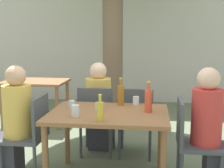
{
  "coord_description": "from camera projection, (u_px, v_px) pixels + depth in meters",
  "views": [
    {
      "loc": [
        0.44,
        -3.14,
        1.59
      ],
      "look_at": [
        0.0,
        0.3,
        1.02
      ],
      "focal_mm": 50.0,
      "sensor_mm": 36.0,
      "label": 1
    }
  ],
  "objects": [
    {
      "name": "amber_bottle_0",
      "position": [
        121.0,
        95.0,
        3.55
      ],
      "size": [
        0.07,
        0.07,
        0.32
      ],
      "color": "#9E661E",
      "rests_on": "dining_table_front"
    },
    {
      "name": "dining_table_back",
      "position": [
        35.0,
        87.0,
        5.43
      ],
      "size": [
        1.08,
        0.76,
        0.77
      ],
      "color": "brown",
      "rests_on": "ground_plane"
    },
    {
      "name": "dining_table_front",
      "position": [
        108.0,
        121.0,
        3.28
      ],
      "size": [
        1.24,
        0.91,
        0.77
      ],
      "color": "brown",
      "rests_on": "ground_plane"
    },
    {
      "name": "soda_bottle_2",
      "position": [
        148.0,
        100.0,
        3.24
      ],
      "size": [
        0.08,
        0.08,
        0.32
      ],
      "color": "#DB4C2D",
      "rests_on": "dining_table_front"
    },
    {
      "name": "drinking_glass_1",
      "position": [
        75.0,
        111.0,
        3.07
      ],
      "size": [
        0.08,
        0.08,
        0.12
      ],
      "color": "silver",
      "rests_on": "dining_table_front"
    },
    {
      "name": "patio_chair_3",
      "position": [
        135.0,
        118.0,
        3.94
      ],
      "size": [
        0.44,
        0.44,
        0.92
      ],
      "rotation": [
        0.0,
        0.0,
        3.14
      ],
      "color": "#474C51",
      "rests_on": "ground_plane"
    },
    {
      "name": "drinking_glass_0",
      "position": [
        99.0,
        106.0,
        3.34
      ],
      "size": [
        0.07,
        0.07,
        0.08
      ],
      "color": "white",
      "rests_on": "dining_table_front"
    },
    {
      "name": "patio_chair_1",
      "position": [
        191.0,
        138.0,
        3.19
      ],
      "size": [
        0.44,
        0.44,
        0.92
      ],
      "rotation": [
        0.0,
        0.0,
        1.57
      ],
      "color": "#474C51",
      "rests_on": "ground_plane"
    },
    {
      "name": "oil_cruet_1",
      "position": [
        100.0,
        111.0,
        2.91
      ],
      "size": [
        0.07,
        0.07,
        0.26
      ],
      "color": "gold",
      "rests_on": "dining_table_front"
    },
    {
      "name": "person_seated_2",
      "position": [
        100.0,
        111.0,
        4.23
      ],
      "size": [
        0.33,
        0.57,
        1.21
      ],
      "rotation": [
        0.0,
        0.0,
        3.14
      ],
      "color": "#383842",
      "rests_on": "ground_plane"
    },
    {
      "name": "person_seated_0",
      "position": [
        11.0,
        127.0,
        3.43
      ],
      "size": [
        0.56,
        0.31,
        1.25
      ],
      "rotation": [
        0.0,
        0.0,
        -1.57
      ],
      "color": "#383842",
      "rests_on": "ground_plane"
    },
    {
      "name": "person_seated_1",
      "position": [
        215.0,
        135.0,
        3.16
      ],
      "size": [
        0.55,
        0.31,
        1.25
      ],
      "rotation": [
        0.0,
        0.0,
        1.57
      ],
      "color": "#383842",
      "rests_on": "ground_plane"
    },
    {
      "name": "drinking_glass_3",
      "position": [
        136.0,
        101.0,
        3.59
      ],
      "size": [
        0.07,
        0.07,
        0.1
      ],
      "color": "white",
      "rests_on": "dining_table_front"
    },
    {
      "name": "patio_chair_0",
      "position": [
        31.0,
        131.0,
        3.41
      ],
      "size": [
        0.44,
        0.44,
        0.92
      ],
      "rotation": [
        0.0,
        0.0,
        -1.57
      ],
      "color": "#474C51",
      "rests_on": "ground_plane"
    },
    {
      "name": "drinking_glass_2",
      "position": [
        72.0,
        104.0,
        3.41
      ],
      "size": [
        0.07,
        0.07,
        0.09
      ],
      "color": "silver",
      "rests_on": "dining_table_front"
    },
    {
      "name": "patio_chair_2",
      "position": [
        97.0,
        117.0,
        4.0
      ],
      "size": [
        0.44,
        0.44,
        0.92
      ],
      "rotation": [
        0.0,
        0.0,
        3.14
      ],
      "color": "#474C51",
      "rests_on": "ground_plane"
    },
    {
      "name": "cafe_building_wall",
      "position": [
        133.0,
        41.0,
        7.13
      ],
      "size": [
        10.0,
        0.08,
        2.8
      ],
      "color": "beige",
      "rests_on": "ground_plane"
    }
  ]
}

